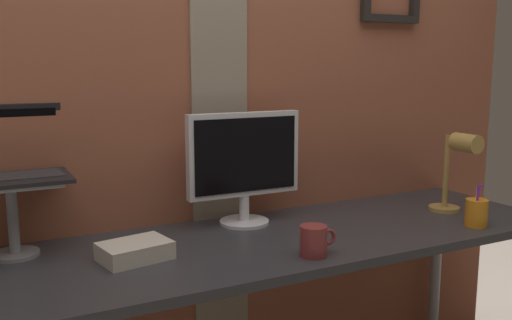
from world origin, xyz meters
TOP-DOWN VIEW (x-y plane):
  - brick_wall_back at (0.00, 0.43)m, footprint 3.06×0.16m
  - desk at (0.14, 0.06)m, footprint 2.17×0.63m
  - monitor at (0.15, 0.25)m, footprint 0.43×0.18m
  - laptop_stand at (-0.63, 0.26)m, footprint 0.28×0.22m
  - laptop at (-0.63, 0.32)m, footprint 0.34×0.29m
  - desk_lamp at (0.93, 0.00)m, footprint 0.12×0.20m
  - pen_cup at (0.87, -0.16)m, footprint 0.08×0.08m
  - coffee_mug at (0.18, -0.16)m, footprint 0.12×0.08m
  - paper_clutter_stack at (-0.31, 0.06)m, footprint 0.22×0.17m

SIDE VIEW (x-z plane):
  - desk at x=0.14m, z-range 0.30..1.05m
  - paper_clutter_stack at x=-0.31m, z-range 0.75..0.80m
  - coffee_mug at x=0.18m, z-range 0.75..0.84m
  - pen_cup at x=0.87m, z-range 0.72..0.88m
  - laptop_stand at x=-0.63m, z-range 0.79..1.02m
  - desk_lamp at x=0.93m, z-range 0.78..1.10m
  - monitor at x=0.15m, z-range 0.78..1.19m
  - laptop at x=-0.63m, z-range 0.93..1.15m
  - brick_wall_back at x=0.00m, z-range 0.00..2.35m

